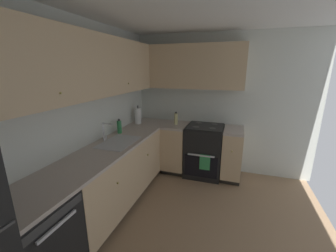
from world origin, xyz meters
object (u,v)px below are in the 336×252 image
(dishwasher, at_px, (32,248))
(oil_bottle, at_px, (176,119))
(oven_range, at_px, (204,150))
(paper_towel_roll, at_px, (138,116))
(soap_bottle, at_px, (119,127))

(dishwasher, distance_m, oil_bottle, 2.63)
(oven_range, height_order, oil_bottle, oil_bottle)
(paper_towel_roll, bearing_deg, oven_range, -81.25)
(dishwasher, relative_size, soap_bottle, 3.82)
(dishwasher, relative_size, paper_towel_roll, 2.49)
(dishwasher, height_order, paper_towel_roll, paper_towel_roll)
(dishwasher, height_order, oven_range, oven_range)
(oven_range, bearing_deg, paper_towel_roll, 98.75)
(dishwasher, xyz_separation_m, oven_range, (2.53, -1.02, 0.02))
(oven_range, xyz_separation_m, soap_bottle, (-0.79, 1.20, 0.54))
(soap_bottle, distance_m, oil_bottle, 1.03)
(soap_bottle, xyz_separation_m, oil_bottle, (0.78, -0.68, 0.00))
(soap_bottle, relative_size, paper_towel_roll, 0.65)
(oven_range, xyz_separation_m, oil_bottle, (-0.02, 0.52, 0.54))
(dishwasher, bearing_deg, oil_bottle, -11.26)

